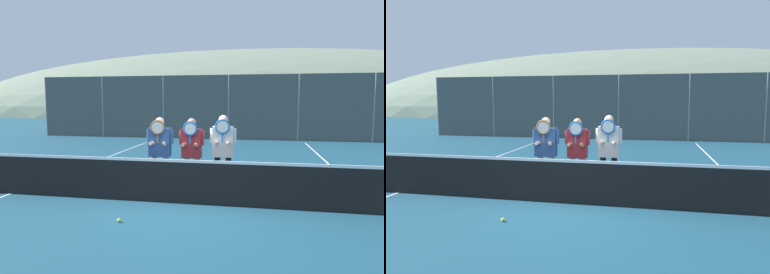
# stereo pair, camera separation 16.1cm
# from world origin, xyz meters

# --- Properties ---
(ground_plane) EXTENTS (120.00, 120.00, 0.00)m
(ground_plane) POSITION_xyz_m (0.00, 0.00, 0.00)
(ground_plane) COLOR navy
(hill_distant) EXTENTS (105.18, 58.43, 20.45)m
(hill_distant) POSITION_xyz_m (0.00, 54.73, 0.00)
(hill_distant) COLOR slate
(hill_distant) RESTS_ON ground_plane
(clubhouse_building) EXTENTS (24.29, 5.50, 3.61)m
(clubhouse_building) POSITION_xyz_m (1.38, 19.59, 1.83)
(clubhouse_building) COLOR beige
(clubhouse_building) RESTS_ON ground_plane
(fence_back) EXTENTS (21.96, 0.06, 3.49)m
(fence_back) POSITION_xyz_m (0.00, 11.92, 1.74)
(fence_back) COLOR gray
(fence_back) RESTS_ON ground_plane
(tennis_net) EXTENTS (10.56, 0.09, 1.02)m
(tennis_net) POSITION_xyz_m (0.00, 0.00, 0.47)
(tennis_net) COLOR gray
(tennis_net) RESTS_ON ground_plane
(court_line_left_sideline) EXTENTS (0.05, 16.00, 0.01)m
(court_line_left_sideline) POSITION_xyz_m (-3.92, 3.00, 0.00)
(court_line_left_sideline) COLOR white
(court_line_left_sideline) RESTS_ON ground_plane
(court_line_right_sideline) EXTENTS (0.05, 16.00, 0.01)m
(court_line_right_sideline) POSITION_xyz_m (3.92, 3.00, 0.00)
(court_line_right_sideline) COLOR white
(court_line_right_sideline) RESTS_ON ground_plane
(player_leftmost) EXTENTS (0.63, 0.34, 1.73)m
(player_leftmost) POSITION_xyz_m (-0.64, 0.83, 1.03)
(player_leftmost) COLOR white
(player_leftmost) RESTS_ON ground_plane
(player_center_left) EXTENTS (0.57, 0.34, 1.72)m
(player_center_left) POSITION_xyz_m (0.11, 0.81, 1.01)
(player_center_left) COLOR white
(player_center_left) RESTS_ON ground_plane
(player_center_right) EXTENTS (0.59, 0.34, 1.79)m
(player_center_right) POSITION_xyz_m (0.82, 0.85, 1.06)
(player_center_right) COLOR black
(player_center_right) RESTS_ON ground_plane
(car_far_left) EXTENTS (4.41, 2.02, 1.77)m
(car_far_left) POSITION_xyz_m (-5.63, 14.37, 0.90)
(car_far_left) COLOR #B2B7BC
(car_far_left) RESTS_ON ground_plane
(car_left_of_center) EXTENTS (4.78, 1.90, 1.68)m
(car_left_of_center) POSITION_xyz_m (-0.54, 14.12, 0.87)
(car_left_of_center) COLOR navy
(car_left_of_center) RESTS_ON ground_plane
(car_center) EXTENTS (4.21, 1.91, 1.66)m
(car_center) POSITION_xyz_m (4.45, 14.17, 0.85)
(car_center) COLOR #285638
(car_center) RESTS_ON ground_plane
(tennis_ball_on_court) EXTENTS (0.07, 0.07, 0.07)m
(tennis_ball_on_court) POSITION_xyz_m (-0.77, -1.27, 0.03)
(tennis_ball_on_court) COLOR #CCDB33
(tennis_ball_on_court) RESTS_ON ground_plane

